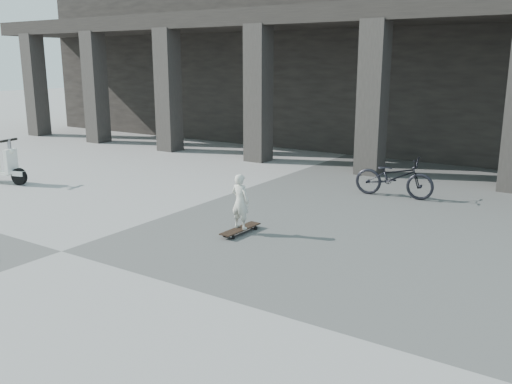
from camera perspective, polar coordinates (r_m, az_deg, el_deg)
The scene contains 5 objects.
ground at distance 9.25m, azimuth -19.80°, elevation -5.90°, with size 90.00×90.00×0.00m, color #4D4E4B.
colonnade at distance 20.18m, azimuth 13.12°, elevation 13.49°, with size 28.00×8.82×6.00m.
longboard at distance 9.57m, azimuth -1.65°, elevation -3.94°, with size 0.26×0.94×0.09m.
child at distance 9.43m, azimuth -1.67°, elevation -1.00°, with size 0.36×0.23×0.98m, color beige.
bicycle at distance 12.42m, azimuth 14.34°, elevation 1.56°, with size 0.61×1.74×0.92m, color black.
Camera 1 is at (7.11, -5.12, 2.97)m, focal length 38.00 mm.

